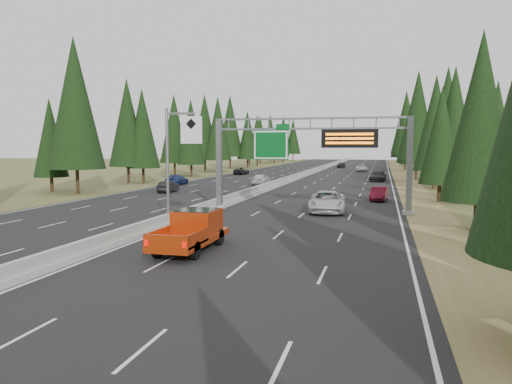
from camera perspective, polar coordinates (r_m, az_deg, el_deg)
road at (r=87.54m, az=4.93°, el=1.62°), size 32.00×260.00×0.08m
shoulder_right at (r=86.48m, az=16.65°, el=1.37°), size 3.60×260.00×0.06m
shoulder_left at (r=92.10m, az=-6.07°, el=1.78°), size 3.60×260.00×0.06m
median_barrier at (r=87.52m, az=4.93°, el=1.86°), size 0.70×260.00×0.85m
sign_gantry at (r=41.44m, az=7.06°, el=4.87°), size 16.75×0.98×7.80m
hov_sign_pole at (r=34.01m, az=-9.23°, el=3.87°), size 2.80×0.50×8.00m
tree_row_right at (r=84.65m, az=19.75°, el=7.62°), size 12.04×240.47×18.99m
tree_row_left at (r=87.64m, az=-10.34°, el=7.61°), size 11.42×238.83×18.58m
silver_minivan at (r=41.60m, az=8.14°, el=-1.10°), size 3.33×6.43×1.73m
red_pickup at (r=26.61m, az=-7.11°, el=-4.06°), size 2.24×6.27×2.04m
car_ahead_green at (r=47.50m, az=7.76°, el=-0.58°), size 1.56×3.84×1.30m
car_ahead_dkred at (r=51.44m, az=13.90°, el=-0.19°), size 1.87×4.38×1.40m
car_ahead_dkgrey at (r=80.49m, az=13.76°, el=1.77°), size 2.70×5.67×1.59m
car_ahead_white at (r=112.90m, az=11.99°, el=2.70°), size 2.83×5.27×1.41m
car_ahead_far at (r=129.78m, az=9.72°, el=3.06°), size 2.11×4.43×1.46m
car_onc_near at (r=60.16m, az=-9.99°, el=0.60°), size 1.63×4.08×1.32m
car_onc_blue at (r=71.87m, az=-9.07°, el=1.41°), size 2.14×5.08×1.46m
car_onc_white at (r=70.68m, az=0.63°, el=1.47°), size 2.19×4.81×1.60m
car_onc_far at (r=97.57m, az=-1.68°, el=2.43°), size 2.52×5.07×1.38m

